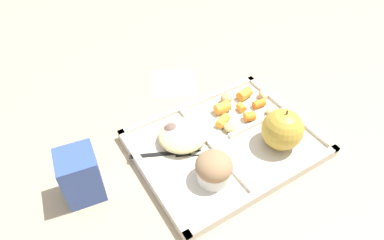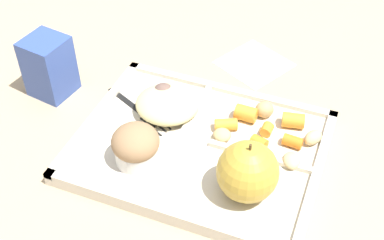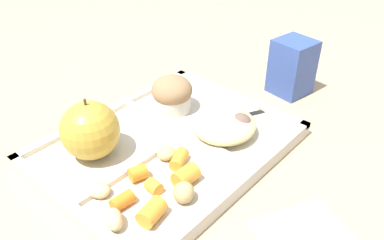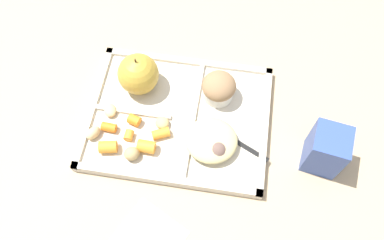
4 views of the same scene
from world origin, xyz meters
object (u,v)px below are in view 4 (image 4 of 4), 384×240
Objects in this scene: bran_muffin at (219,88)px; plastic_fork at (232,139)px; lunch_tray at (178,118)px; milk_carton at (326,150)px; green_apple at (138,74)px.

plastic_fork is at bearing -67.38° from bran_muffin.
bran_muffin is at bearing 39.83° from lunch_tray.
plastic_fork is at bearing -175.00° from milk_carton.
milk_carton is (0.39, -0.11, -0.01)m from green_apple.
bran_muffin is 0.25m from milk_carton.
milk_carton is (0.30, -0.05, 0.05)m from lunch_tray.
green_apple is 0.89× the size of milk_carton.
lunch_tray is at bearing -34.48° from green_apple.
bran_muffin is at bearing 162.18° from milk_carton.
green_apple is 1.35× the size of bran_muffin.
milk_carton is (0.22, -0.11, 0.01)m from bran_muffin.
green_apple reaches higher than milk_carton.
lunch_tray is at bearing 163.90° from plastic_fork.
plastic_fork is 1.31× the size of milk_carton.
bran_muffin is at bearing 112.62° from plastic_fork.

